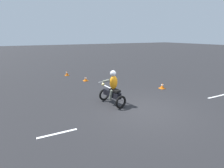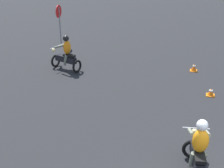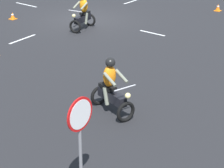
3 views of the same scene
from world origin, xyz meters
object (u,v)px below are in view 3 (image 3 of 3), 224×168
object	(u,v)px
motorcycle_rider_foreground	(83,14)
traffic_cone_mid_left	(218,8)
traffic_cone_mid_center	(13,16)
motorcycle_rider_background	(111,89)
stop_sign	(80,129)

from	to	relation	value
motorcycle_rider_foreground	traffic_cone_mid_left	world-z (taller)	motorcycle_rider_foreground
motorcycle_rider_foreground	traffic_cone_mid_left	xyz separation A→B (m)	(-6.94, 3.48, -0.55)
traffic_cone_mid_left	traffic_cone_mid_center	bearing A→B (deg)	-43.77
traffic_cone_mid_center	traffic_cone_mid_left	xyz separation A→B (m)	(-7.75, 7.42, 0.01)
motorcycle_rider_background	traffic_cone_mid_left	xyz separation A→B (m)	(-12.74, -2.60, -0.55)
motorcycle_rider_background	stop_sign	world-z (taller)	stop_sign
motorcycle_rider_foreground	motorcycle_rider_background	size ratio (longest dim) A/B	1.00
motorcycle_rider_foreground	traffic_cone_mid_left	bearing A→B (deg)	-126.15
motorcycle_rider_background	stop_sign	size ratio (longest dim) A/B	0.72
motorcycle_rider_background	traffic_cone_mid_center	xyz separation A→B (m)	(-5.00, -10.02, -0.56)
traffic_cone_mid_center	motorcycle_rider_foreground	bearing A→B (deg)	101.60
stop_sign	traffic_cone_mid_center	size ratio (longest dim) A/B	6.66
motorcycle_rider_foreground	stop_sign	xyz separation A→B (m)	(9.22, 7.93, 0.91)
motorcycle_rider_background	traffic_cone_mid_left	world-z (taller)	motorcycle_rider_background
stop_sign	traffic_cone_mid_left	xyz separation A→B (m)	(-16.15, -4.45, -1.46)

